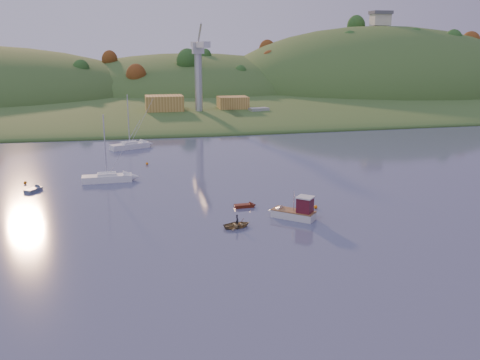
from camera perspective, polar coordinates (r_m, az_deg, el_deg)
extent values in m
plane|color=#393F5E|center=(47.75, 13.23, -13.70)|extent=(500.00, 500.00, 0.00)
cube|color=#2D461C|center=(269.46, -7.95, 9.49)|extent=(620.00, 220.00, 1.50)
ellipsoid|color=#2D461C|center=(204.96, -6.62, 8.05)|extent=(640.00, 150.00, 7.00)
ellipsoid|color=#2D461C|center=(250.53, -5.31, 9.21)|extent=(140.00, 120.00, 36.00)
ellipsoid|color=#2D461C|center=(260.16, 14.28, 9.03)|extent=(150.00, 130.00, 60.00)
cube|color=beige|center=(259.42, 14.74, 16.18)|extent=(8.00, 6.00, 5.00)
cube|color=#595960|center=(259.57, 14.79, 16.89)|extent=(9.00, 7.00, 1.50)
cube|color=slate|center=(163.00, -3.41, 6.94)|extent=(42.00, 16.00, 2.40)
cube|color=#A47936|center=(162.18, -8.08, 8.06)|extent=(11.00, 8.00, 4.80)
cube|color=#A47936|center=(165.93, -0.77, 8.20)|extent=(9.00, 7.00, 4.00)
cylinder|color=#B7B7BC|center=(159.61, -4.44, 10.44)|extent=(2.20, 2.20, 18.00)
cube|color=#B7B7BC|center=(159.26, -4.51, 13.85)|extent=(3.20, 3.20, 3.20)
cube|color=#B7B7BC|center=(150.33, -4.05, 14.22)|extent=(1.80, 18.00, 1.60)
cube|color=#B7B7BC|center=(164.21, -4.75, 14.21)|extent=(1.80, 10.00, 1.60)
cube|color=silver|center=(70.11, 5.72, -3.70)|extent=(5.57, 5.25, 1.02)
cone|color=silver|center=(71.23, 3.65, -3.37)|extent=(2.82, 2.83, 2.03)
cube|color=brown|center=(69.95, 5.73, -3.29)|extent=(5.61, 5.29, 0.14)
cube|color=#53131E|center=(69.07, 6.95, -2.69)|extent=(2.47, 2.46, 2.03)
cube|color=silver|center=(68.77, 6.98, -1.84)|extent=(2.79, 2.78, 0.17)
cylinder|color=silver|center=(69.56, 5.76, -2.25)|extent=(0.10, 0.10, 2.71)
cube|color=white|center=(90.85, -13.99, 0.16)|extent=(8.10, 2.68, 1.10)
cube|color=white|center=(90.70, -14.02, 0.53)|extent=(3.07, 1.91, 0.70)
cylinder|color=silver|center=(89.69, -14.21, 3.61)|extent=(0.18, 0.18, 10.03)
cylinder|color=silver|center=(90.65, -14.03, 0.68)|extent=(3.21, 0.23, 0.12)
cylinder|color=white|center=(90.62, -14.03, 0.74)|extent=(2.82, 0.46, 0.36)
cube|color=white|center=(118.53, -11.68, 3.56)|extent=(8.73, 5.78, 1.16)
cube|color=white|center=(118.42, -11.69, 3.86)|extent=(3.67, 3.03, 0.74)
cylinder|color=silver|center=(117.61, -11.82, 6.37)|extent=(0.18, 0.18, 10.55)
cylinder|color=silver|center=(118.38, -11.70, 3.98)|extent=(3.13, 1.50, 0.12)
cylinder|color=white|center=(118.36, -11.70, 4.03)|extent=(2.84, 1.54, 0.36)
imported|color=olive|center=(66.49, -0.30, -4.79)|extent=(3.86, 3.12, 0.71)
imported|color=black|center=(66.38, -0.30, -4.50)|extent=(0.44, 0.58, 1.42)
cube|color=#50190B|center=(74.51, 0.42, -2.77)|extent=(2.71, 1.21, 0.44)
cone|color=#50190B|center=(74.86, 1.40, -2.69)|extent=(0.99, 1.11, 1.06)
cube|color=slate|center=(88.38, -21.19, -0.99)|extent=(2.58, 3.08, 0.51)
cone|color=slate|center=(89.41, -20.60, -0.76)|extent=(1.59, 1.51, 1.25)
cube|color=slate|center=(161.99, 2.01, 6.79)|extent=(14.30, 7.93, 1.74)
cube|color=#B7B7BC|center=(161.81, 2.02, 7.30)|extent=(6.33, 4.20, 2.32)
sphere|color=orange|center=(74.65, 8.08, -2.86)|extent=(0.50, 0.50, 0.50)
sphere|color=orange|center=(93.49, -21.94, -0.26)|extent=(0.50, 0.50, 0.50)
sphere|color=orange|center=(102.09, -9.89, 1.75)|extent=(0.50, 0.50, 0.50)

